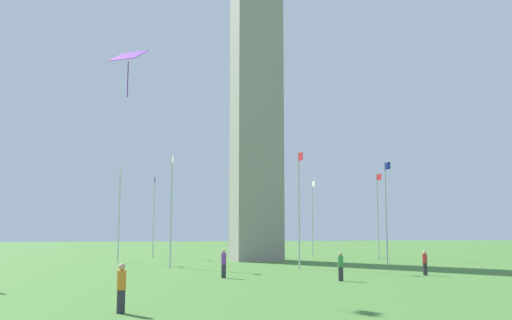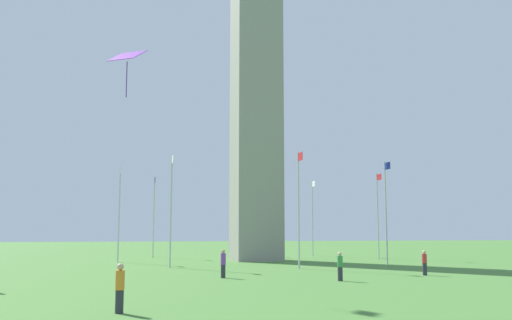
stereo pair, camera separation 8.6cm
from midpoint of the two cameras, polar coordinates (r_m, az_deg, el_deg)
ground_plane at (r=57.75m, az=-0.04°, el=-10.15°), size 260.00×260.00×0.00m
obelisk_monument at (r=60.54m, az=-0.04°, el=10.30°), size 4.66×4.66×42.35m
flagpole_n at (r=44.64m, az=4.32°, el=-4.51°), size 1.12×0.14×9.21m
flagpole_ne at (r=52.08m, az=13.00°, el=-4.75°), size 1.12×0.14×9.21m
flagpole_e at (r=62.45m, az=12.20°, el=-5.18°), size 1.12×0.14×9.21m
flagpole_se at (r=69.72m, az=5.70°, el=-5.52°), size 1.12×0.14×9.21m
flagpole_s at (r=70.92m, az=-2.77°, el=-5.58°), size 1.12×0.14×9.21m
flagpole_sw at (r=65.65m, az=-10.34°, el=-5.32°), size 1.12×0.14×9.21m
flagpole_w at (r=55.87m, az=-13.72°, el=-4.90°), size 1.12×0.14×9.21m
flagpole_nw at (r=46.50m, az=-8.63°, el=-4.56°), size 1.12×0.14×9.21m
person_orange_shirt at (r=20.76m, az=-13.60°, el=-12.53°), size 0.32×0.32×1.72m
person_green_shirt at (r=33.79m, az=8.49°, el=-10.61°), size 0.32×0.32×1.68m
person_red_shirt at (r=39.42m, az=16.67°, el=-9.95°), size 0.32×0.32×1.63m
person_purple_shirt at (r=35.70m, az=-3.36°, el=-10.44°), size 0.32×0.32×1.76m
kite_purple_diamond at (r=24.80m, az=-12.89°, el=10.13°), size 1.64×1.69×2.14m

